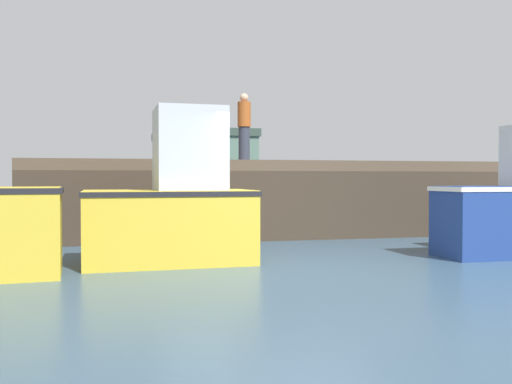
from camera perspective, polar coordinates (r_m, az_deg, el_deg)
The scene contains 6 objects.
ground at distance 8.93m, azimuth 4.70°, elevation -8.11°, with size 120.00×160.00×0.10m.
pier at distance 15.66m, azimuth 6.18°, elevation 1.75°, with size 14.94×6.40×1.85m.
fishing_boat_near_right at distance 9.49m, azimuth -8.38°, elevation -1.33°, with size 2.88×1.64×2.61m.
dockworker at distance 14.47m, azimuth -1.22°, elevation 6.61°, with size 0.34×0.34×1.77m.
warehouse at distance 38.90m, azimuth -5.47°, elevation 2.75°, with size 6.73×6.81×4.69m.
mooring_buoy_foreground at distance 9.16m, azimuth -11.23°, elevation -5.58°, with size 0.63×0.63×0.70m.
Camera 1 is at (-2.72, -8.38, 1.42)m, focal length 39.05 mm.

